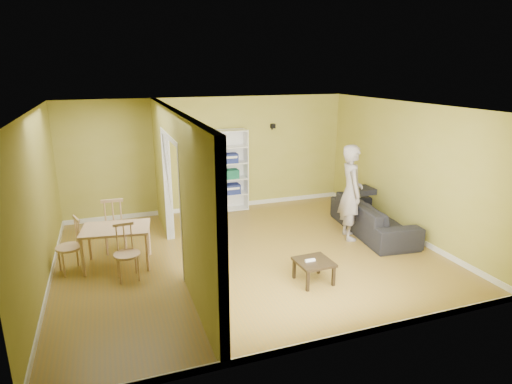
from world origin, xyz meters
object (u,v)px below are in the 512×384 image
bookshelf (229,170)px  chair_far (114,224)px  coffee_table (314,264)px  person (351,184)px  dining_table (116,232)px  sofa (373,212)px  chair_near (127,253)px  chair_left (69,246)px

bookshelf → chair_far: bookshelf is taller
coffee_table → bookshelf: bearing=93.4°
person → coffee_table: person is taller
person → dining_table: 4.35m
bookshelf → chair_far: bearing=-148.5°
sofa → dining_table: sofa is taller
person → chair_far: (-4.33, 0.85, -0.56)m
sofa → chair_near: (-4.78, -0.41, 0.01)m
bookshelf → dining_table: size_ratio=1.73×
person → bookshelf: (-1.71, 2.46, -0.14)m
bookshelf → dining_table: (-2.60, -2.24, -0.34)m
person → chair_left: size_ratio=2.39×
sofa → chair_near: 4.80m
person → sofa: bearing=-68.6°
chair_left → chair_far: 0.96m
bookshelf → chair_far: 3.10m
bookshelf → chair_far: size_ratio=1.81×
coffee_table → person: bearing=43.7°
sofa → coffee_table: bearing=131.8°
coffee_table → chair_left: chair_left is taller
coffee_table → sofa: bearing=35.5°
chair_far → coffee_table: bearing=143.2°
person → bookshelf: person is taller
chair_left → bookshelf: bearing=106.2°
chair_far → sofa: bearing=172.6°
chair_near → chair_far: (-0.14, 1.20, 0.08)m
bookshelf → chair_near: (-2.48, -2.80, -0.50)m
sofa → chair_far: (-4.92, 0.79, 0.09)m
chair_near → bookshelf: bearing=43.9°
coffee_table → dining_table: dining_table is taller
person → coffee_table: size_ratio=4.06×
chair_far → bookshelf: bearing=-146.8°
chair_left → dining_table: bearing=71.7°
coffee_table → chair_far: (-2.85, 2.27, 0.22)m
sofa → chair_far: bearing=87.1°
dining_table → bookshelf: bearing=40.7°
sofa → coffee_table: size_ratio=4.24×
sofa → person: (-0.59, -0.07, 0.65)m
dining_table → person: bearing=-2.9°
coffee_table → chair_far: chair_far is taller
person → chair_near: size_ratio=2.44×
sofa → chair_left: 5.65m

